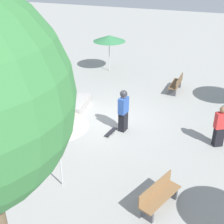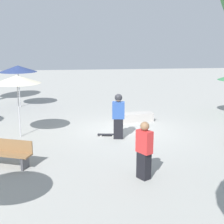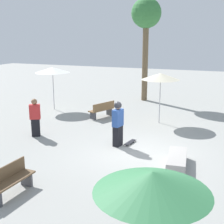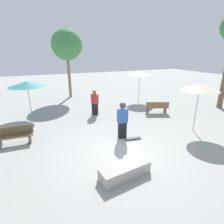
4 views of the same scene
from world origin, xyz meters
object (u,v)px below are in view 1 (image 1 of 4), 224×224
at_px(skateboard, 111,132).
at_px(bystander_watching, 220,127).
at_px(concrete_ledge, 79,105).
at_px(bench_far, 159,196).
at_px(shade_umbrella_cream, 57,121).
at_px(bench_near, 176,84).
at_px(skater_main, 123,109).
at_px(shade_umbrella_green, 109,38).

relative_size(skateboard, bystander_watching, 0.48).
distance_m(concrete_ledge, bystander_watching, 6.61).
height_order(bench_far, shade_umbrella_cream, shade_umbrella_cream).
distance_m(bench_near, shade_umbrella_cream, 9.38).
relative_size(skater_main, concrete_ledge, 0.99).
height_order(skater_main, bystander_watching, skater_main).
bearing_deg(bench_near, shade_umbrella_green, 71.01).
height_order(shade_umbrella_cream, bystander_watching, shade_umbrella_cream).
bearing_deg(bystander_watching, concrete_ledge, 140.43).
height_order(skateboard, bench_near, bench_near).
bearing_deg(bystander_watching, shade_umbrella_cream, -168.29).
relative_size(skater_main, bystander_watching, 1.09).
xyz_separation_m(bench_far, shade_umbrella_cream, (3.17, 0.09, 1.97)).
bearing_deg(bystander_watching, bench_near, 86.99).
relative_size(skateboard, bench_near, 0.51).
relative_size(skater_main, shade_umbrella_cream, 0.72).
bearing_deg(shade_umbrella_cream, skater_main, -100.97).
xyz_separation_m(skateboard, shade_umbrella_green, (2.73, -7.16, 2.03)).
bearing_deg(shade_umbrella_cream, bench_near, -103.91).
bearing_deg(shade_umbrella_green, skateboard, 110.86).
distance_m(concrete_ledge, shade_umbrella_cream, 5.97).
bearing_deg(bench_far, skater_main, -126.48).
height_order(skateboard, shade_umbrella_green, shade_umbrella_green).
height_order(shade_umbrella_green, bystander_watching, shade_umbrella_green).
xyz_separation_m(skater_main, bench_far, (-2.39, 3.92, -0.57)).
height_order(skateboard, concrete_ledge, concrete_ledge).
bearing_deg(skateboard, concrete_ledge, -117.43).
bearing_deg(shade_umbrella_green, shade_umbrella_cream, 102.28).
bearing_deg(skateboard, bench_near, 169.94).
xyz_separation_m(skateboard, bench_far, (-2.78, 3.50, 0.37)).
bearing_deg(shade_umbrella_green, bench_near, 157.88).
height_order(skater_main, shade_umbrella_green, shade_umbrella_green).
xyz_separation_m(concrete_ledge, bystander_watching, (-6.49, 1.06, 0.64)).
bearing_deg(bench_far, skateboard, -119.36).
distance_m(skater_main, shade_umbrella_green, 7.50).
distance_m(skateboard, concrete_ledge, 2.78).
distance_m(skater_main, bench_near, 5.12).
height_order(bench_near, bystander_watching, bystander_watching).
bearing_deg(concrete_ledge, bystander_watching, 170.69).
relative_size(bench_far, shade_umbrella_cream, 0.64).
bearing_deg(skateboard, bench_far, 47.33).
bearing_deg(bench_near, shade_umbrella_cream, 169.22).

